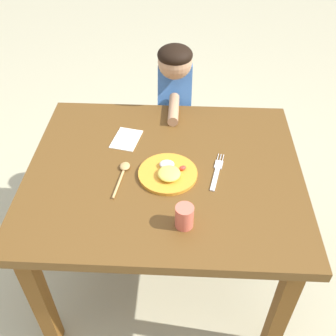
{
  "coord_description": "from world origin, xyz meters",
  "views": [
    {
      "loc": [
        0.07,
        -1.17,
        1.76
      ],
      "look_at": [
        0.02,
        -0.01,
        0.72
      ],
      "focal_mm": 42.35,
      "sensor_mm": 36.0,
      "label": 1
    }
  ],
  "objects_px": {
    "plate": "(168,173)",
    "fork": "(217,173)",
    "spoon": "(123,172)",
    "drinking_cup": "(184,217)",
    "person": "(175,120)"
  },
  "relations": [
    {
      "from": "fork",
      "to": "drinking_cup",
      "type": "height_order",
      "value": "drinking_cup"
    },
    {
      "from": "fork",
      "to": "person",
      "type": "height_order",
      "value": "person"
    },
    {
      "from": "spoon",
      "to": "person",
      "type": "distance_m",
      "value": 0.64
    },
    {
      "from": "fork",
      "to": "spoon",
      "type": "xyz_separation_m",
      "value": [
        -0.37,
        -0.02,
        0.0
      ]
    },
    {
      "from": "spoon",
      "to": "drinking_cup",
      "type": "height_order",
      "value": "drinking_cup"
    },
    {
      "from": "plate",
      "to": "person",
      "type": "bearing_deg",
      "value": 89.5
    },
    {
      "from": "fork",
      "to": "spoon",
      "type": "relative_size",
      "value": 1.1
    },
    {
      "from": "plate",
      "to": "fork",
      "type": "bearing_deg",
      "value": 6.61
    },
    {
      "from": "person",
      "to": "plate",
      "type": "bearing_deg",
      "value": 89.5
    },
    {
      "from": "drinking_cup",
      "to": "person",
      "type": "distance_m",
      "value": 0.87
    },
    {
      "from": "plate",
      "to": "fork",
      "type": "distance_m",
      "value": 0.19
    },
    {
      "from": "fork",
      "to": "drinking_cup",
      "type": "xyz_separation_m",
      "value": [
        -0.12,
        -0.27,
        0.04
      ]
    },
    {
      "from": "spoon",
      "to": "drinking_cup",
      "type": "relative_size",
      "value": 2.29
    },
    {
      "from": "spoon",
      "to": "fork",
      "type": "bearing_deg",
      "value": -79.62
    },
    {
      "from": "plate",
      "to": "person",
      "type": "xyz_separation_m",
      "value": [
        0.01,
        0.6,
        -0.17
      ]
    }
  ]
}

